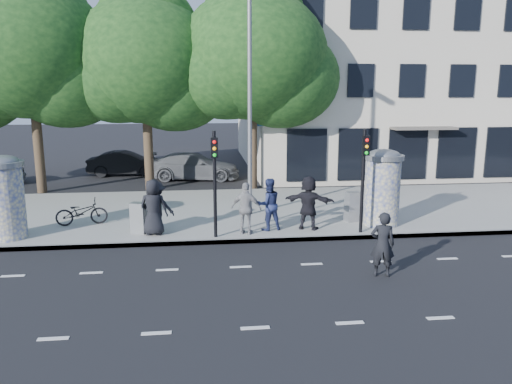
{
  "coord_description": "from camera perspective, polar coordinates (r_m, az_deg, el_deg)",
  "views": [
    {
      "loc": [
        -1.05,
        -11.6,
        4.83
      ],
      "look_at": [
        0.67,
        3.5,
        1.67
      ],
      "focal_mm": 35.0,
      "sensor_mm": 36.0,
      "label": 1
    }
  ],
  "objects": [
    {
      "name": "street_lamp",
      "position": [
        18.33,
        -0.7,
        11.65
      ],
      "size": [
        0.25,
        0.93,
        8.0
      ],
      "color": "slate",
      "rests_on": "sidewalk"
    },
    {
      "name": "curb",
      "position": [
        15.91,
        -2.41,
        -5.64
      ],
      "size": [
        40.0,
        0.1,
        0.16
      ],
      "primitive_type": "cube",
      "color": "slate",
      "rests_on": "ground"
    },
    {
      "name": "man_road",
      "position": [
        13.41,
        14.26,
        -5.82
      ],
      "size": [
        0.71,
        0.55,
        1.72
      ],
      "primitive_type": "imported",
      "rotation": [
        0.0,
        0.0,
        2.9
      ],
      "color": "black",
      "rests_on": "ground"
    },
    {
      "name": "tree_mid_left",
      "position": [
        25.28,
        -24.44,
        14.53
      ],
      "size": [
        7.2,
        7.2,
        9.57
      ],
      "color": "#38281C",
      "rests_on": "ground"
    },
    {
      "name": "traffic_pole_near",
      "position": [
        15.61,
        -4.74,
        2.14
      ],
      "size": [
        0.22,
        0.31,
        3.4
      ],
      "color": "black",
      "rests_on": "sidewalk"
    },
    {
      "name": "ad_column_left",
      "position": [
        17.54,
        -26.87,
        -0.34
      ],
      "size": [
        1.36,
        1.36,
        2.65
      ],
      "color": "beige",
      "rests_on": "sidewalk"
    },
    {
      "name": "traffic_pole_far",
      "position": [
        16.47,
        12.21,
        2.41
      ],
      "size": [
        0.22,
        0.31,
        3.4
      ],
      "color": "black",
      "rests_on": "sidewalk"
    },
    {
      "name": "building",
      "position": [
        34.2,
        16.4,
        13.24
      ],
      "size": [
        20.3,
        15.85,
        12.0
      ],
      "color": "beige",
      "rests_on": "ground"
    },
    {
      "name": "ped_e",
      "position": [
        16.19,
        -1.12,
        -1.9
      ],
      "size": [
        1.14,
        0.89,
        1.71
      ],
      "primitive_type": "imported",
      "rotation": [
        0.0,
        0.0,
        2.79
      ],
      "color": "gray",
      "rests_on": "sidewalk"
    },
    {
      "name": "ped_f",
      "position": [
        16.85,
        6.03,
        -1.23
      ],
      "size": [
        1.79,
        1.25,
        1.83
      ],
      "primitive_type": "imported",
      "rotation": [
        0.0,
        0.0,
        2.72
      ],
      "color": "black",
      "rests_on": "sidewalk"
    },
    {
      "name": "ad_column_right",
      "position": [
        17.76,
        14.24,
        0.71
      ],
      "size": [
        1.36,
        1.36,
        2.65
      ],
      "color": "beige",
      "rests_on": "sidewalk"
    },
    {
      "name": "tree_near_left",
      "position": [
        24.45,
        -12.63,
        14.37
      ],
      "size": [
        6.8,
        6.8,
        8.97
      ],
      "color": "#38281C",
      "rests_on": "ground"
    },
    {
      "name": "ped_c",
      "position": [
        16.66,
        1.43,
        -1.42
      ],
      "size": [
        0.99,
        0.85,
        1.76
      ],
      "primitive_type": "imported",
      "rotation": [
        0.0,
        0.0,
        3.37
      ],
      "color": "navy",
      "rests_on": "sidewalk"
    },
    {
      "name": "ped_a",
      "position": [
        16.45,
        -11.66,
        -1.72
      ],
      "size": [
        0.96,
        0.69,
        1.83
      ],
      "primitive_type": "imported",
      "rotation": [
        0.0,
        0.0,
        3.02
      ],
      "color": "black",
      "rests_on": "sidewalk"
    },
    {
      "name": "ground",
      "position": [
        12.61,
        -1.23,
        -10.76
      ],
      "size": [
        120.0,
        120.0,
        0.0
      ],
      "primitive_type": "plane",
      "color": "black",
      "rests_on": "ground"
    },
    {
      "name": "car_mid",
      "position": [
        29.12,
        -14.64,
        3.19
      ],
      "size": [
        1.52,
        4.18,
        1.37
      ],
      "primitive_type": "imported",
      "rotation": [
        0.0,
        0.0,
        1.55
      ],
      "color": "black",
      "rests_on": "ground"
    },
    {
      "name": "lane_dash_far",
      "position": [
        13.9,
        -1.77,
        -8.56
      ],
      "size": [
        32.0,
        0.12,
        0.01
      ],
      "primitive_type": "cube",
      "color": "silver",
      "rests_on": "ground"
    },
    {
      "name": "lane_dash_near",
      "position": [
        10.61,
        -0.1,
        -15.27
      ],
      "size": [
        32.0,
        0.12,
        0.01
      ],
      "primitive_type": "cube",
      "color": "silver",
      "rests_on": "ground"
    },
    {
      "name": "bicycle",
      "position": [
        18.41,
        -19.31,
        -2.18
      ],
      "size": [
        0.89,
        1.81,
        0.91
      ],
      "primitive_type": "imported",
      "rotation": [
        0.0,
        0.0,
        1.74
      ],
      "color": "black",
      "rests_on": "sidewalk"
    },
    {
      "name": "sidewalk",
      "position": [
        19.71,
        -3.24,
        -2.22
      ],
      "size": [
        40.0,
        8.0,
        0.15
      ],
      "primitive_type": "cube",
      "color": "gray",
      "rests_on": "ground"
    },
    {
      "name": "tree_center",
      "position": [
        24.08,
        -0.4,
        15.28
      ],
      "size": [
        7.0,
        7.0,
        9.3
      ],
      "color": "#38281C",
      "rests_on": "ground"
    },
    {
      "name": "car_right",
      "position": [
        27.14,
        -7.16,
        2.94
      ],
      "size": [
        2.53,
        5.11,
        1.43
      ],
      "primitive_type": "imported",
      "rotation": [
        0.0,
        0.0,
        1.46
      ],
      "color": "slate",
      "rests_on": "ground"
    },
    {
      "name": "ped_d",
      "position": [
        16.7,
        -11.26,
        -1.71
      ],
      "size": [
        1.13,
        0.68,
        1.71
      ],
      "primitive_type": "imported",
      "rotation": [
        0.0,
        0.0,
        3.1
      ],
      "color": "black",
      "rests_on": "sidewalk"
    },
    {
      "name": "cabinet_left",
      "position": [
        16.87,
        -13.24,
        -2.88
      ],
      "size": [
        0.58,
        0.5,
        1.01
      ],
      "primitive_type": "cube",
      "rotation": [
        0.0,
        0.0,
        -0.35
      ],
      "color": "slate",
      "rests_on": "sidewalk"
    },
    {
      "name": "cabinet_right",
      "position": [
        18.17,
        11.0,
        -1.65
      ],
      "size": [
        0.59,
        0.49,
        1.07
      ],
      "primitive_type": "cube",
      "rotation": [
        0.0,
        0.0,
        0.25
      ],
      "color": "gray",
      "rests_on": "sidewalk"
    }
  ]
}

